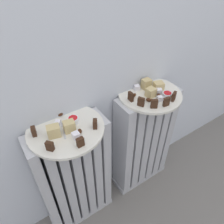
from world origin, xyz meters
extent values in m
cube|color=#B2B2B7|center=(-0.22, 0.28, 0.01)|extent=(0.35, 0.13, 0.03)
cube|color=#B2B2B7|center=(-0.37, 0.28, 0.35)|extent=(0.04, 0.13, 0.63)
cube|color=#B2B2B7|center=(-0.32, 0.28, 0.35)|extent=(0.04, 0.13, 0.63)
cube|color=#B2B2B7|center=(-0.27, 0.28, 0.35)|extent=(0.04, 0.13, 0.63)
cube|color=#B2B2B7|center=(-0.22, 0.28, 0.35)|extent=(0.04, 0.13, 0.63)
cube|color=#B2B2B7|center=(-0.17, 0.28, 0.35)|extent=(0.04, 0.13, 0.63)
cube|color=#B2B2B7|center=(-0.12, 0.28, 0.35)|extent=(0.04, 0.13, 0.63)
cube|color=#B2B2B7|center=(-0.07, 0.28, 0.35)|extent=(0.04, 0.13, 0.63)
cube|color=#B2B2B7|center=(0.22, 0.28, 0.01)|extent=(0.35, 0.13, 0.03)
cube|color=#B2B2B7|center=(0.07, 0.28, 0.35)|extent=(0.04, 0.13, 0.63)
cube|color=#B2B2B7|center=(0.13, 0.28, 0.35)|extent=(0.04, 0.13, 0.63)
cube|color=#B2B2B7|center=(0.19, 0.28, 0.35)|extent=(0.04, 0.13, 0.63)
cube|color=#B2B2B7|center=(0.25, 0.28, 0.35)|extent=(0.04, 0.13, 0.63)
cube|color=#B2B2B7|center=(0.31, 0.28, 0.35)|extent=(0.04, 0.13, 0.63)
cube|color=#B2B2B7|center=(0.36, 0.28, 0.35)|extent=(0.04, 0.13, 0.63)
cylinder|color=silver|center=(-0.22, 0.28, 0.67)|extent=(0.30, 0.30, 0.01)
cylinder|color=silver|center=(0.22, 0.28, 0.67)|extent=(0.30, 0.30, 0.01)
cube|color=#382114|center=(-0.33, 0.31, 0.69)|extent=(0.02, 0.03, 0.04)
cube|color=#382114|center=(-0.31, 0.21, 0.69)|extent=(0.03, 0.03, 0.04)
cube|color=#382114|center=(-0.21, 0.16, 0.69)|extent=(0.03, 0.02, 0.04)
cube|color=#382114|center=(-0.12, 0.22, 0.69)|extent=(0.03, 0.03, 0.04)
cube|color=tan|center=(-0.27, 0.26, 0.70)|extent=(0.05, 0.04, 0.05)
cube|color=tan|center=(-0.21, 0.26, 0.70)|extent=(0.05, 0.04, 0.04)
cube|color=white|center=(-0.23, 0.31, 0.69)|extent=(0.03, 0.03, 0.02)
cube|color=white|center=(-0.21, 0.21, 0.69)|extent=(0.03, 0.03, 0.03)
ellipsoid|color=#3D1E0F|center=(-0.21, 0.36, 0.68)|extent=(0.03, 0.02, 0.02)
ellipsoid|color=#3D1E0F|center=(-0.18, 0.22, 0.68)|extent=(0.02, 0.03, 0.02)
cylinder|color=white|center=(-0.18, 0.29, 0.69)|extent=(0.04, 0.04, 0.02)
cylinder|color=red|center=(-0.18, 0.29, 0.69)|extent=(0.04, 0.04, 0.01)
cube|color=#382114|center=(0.10, 0.28, 0.70)|extent=(0.01, 0.03, 0.04)
cube|color=#382114|center=(0.12, 0.23, 0.70)|extent=(0.02, 0.03, 0.04)
cube|color=#382114|center=(0.15, 0.18, 0.70)|extent=(0.03, 0.03, 0.04)
cube|color=#382114|center=(0.21, 0.17, 0.70)|extent=(0.03, 0.01, 0.04)
cube|color=#382114|center=(0.27, 0.18, 0.70)|extent=(0.03, 0.02, 0.04)
cube|color=tan|center=(0.20, 0.26, 0.70)|extent=(0.04, 0.04, 0.04)
cube|color=tan|center=(0.23, 0.32, 0.70)|extent=(0.04, 0.04, 0.05)
cube|color=tan|center=(0.27, 0.28, 0.69)|extent=(0.06, 0.05, 0.04)
cube|color=white|center=(0.25, 0.25, 0.69)|extent=(0.03, 0.03, 0.03)
cube|color=white|center=(0.21, 0.21, 0.69)|extent=(0.03, 0.03, 0.02)
cube|color=white|center=(0.18, 0.33, 0.69)|extent=(0.03, 0.03, 0.03)
ellipsoid|color=#3D1E0F|center=(0.27, 0.35, 0.68)|extent=(0.03, 0.02, 0.02)
ellipsoid|color=#3D1E0F|center=(0.17, 0.23, 0.68)|extent=(0.03, 0.03, 0.02)
ellipsoid|color=#3D1E0F|center=(0.23, 0.23, 0.68)|extent=(0.03, 0.03, 0.02)
ellipsoid|color=#3D1E0F|center=(0.13, 0.30, 0.68)|extent=(0.03, 0.02, 0.02)
cylinder|color=white|center=(0.26, 0.21, 0.69)|extent=(0.04, 0.04, 0.02)
cylinder|color=red|center=(0.26, 0.21, 0.69)|extent=(0.04, 0.04, 0.01)
cube|color=#B7B7BC|center=(-0.23, 0.25, 0.68)|extent=(0.03, 0.06, 0.00)
cube|color=#B7B7BC|center=(-0.22, 0.30, 0.68)|extent=(0.03, 0.03, 0.00)
camera|label=1|loc=(-0.39, -0.31, 1.24)|focal=33.61mm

